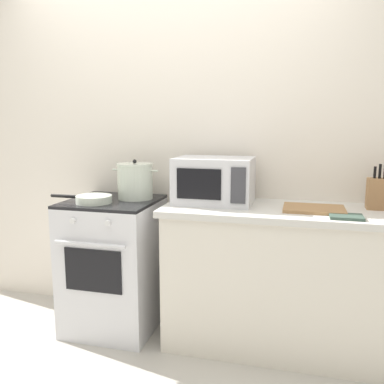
{
  "coord_description": "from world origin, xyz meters",
  "views": [
    {
      "loc": [
        0.89,
        -1.93,
        1.45
      ],
      "look_at": [
        0.22,
        0.6,
        1.0
      ],
      "focal_mm": 38.43,
      "sensor_mm": 36.0,
      "label": 1
    }
  ],
  "objects": [
    {
      "name": "cutting_board",
      "position": [
        0.98,
        0.6,
        0.93
      ],
      "size": [
        0.36,
        0.26,
        0.02
      ],
      "primitive_type": "cube",
      "color": "#997047",
      "rests_on": "countertop_right"
    },
    {
      "name": "microwave",
      "position": [
        0.35,
        0.68,
        1.07
      ],
      "size": [
        0.5,
        0.37,
        0.3
      ],
      "color": "silver",
      "rests_on": "countertop_right"
    },
    {
      "name": "oven_mitt",
      "position": [
        1.15,
        0.44,
        0.93
      ],
      "size": [
        0.18,
        0.14,
        0.02
      ],
      "primitive_type": "cube",
      "color": "#384C42",
      "rests_on": "countertop_right"
    },
    {
      "name": "lower_cabinet_right",
      "position": [
        0.9,
        0.62,
        0.44
      ],
      "size": [
        1.64,
        0.56,
        0.88
      ],
      "primitive_type": "cube",
      "color": "beige",
      "rests_on": "ground_plane"
    },
    {
      "name": "ground_plane",
      "position": [
        0.0,
        0.0,
        0.0
      ],
      "size": [
        10.0,
        10.0,
        0.0
      ],
      "primitive_type": "plane",
      "color": "#B2ADA3"
    },
    {
      "name": "back_wall",
      "position": [
        0.3,
        0.97,
        1.25
      ],
      "size": [
        4.4,
        0.1,
        2.5
      ],
      "primitive_type": "cube",
      "color": "silver",
      "rests_on": "ground_plane"
    },
    {
      "name": "frying_pan",
      "position": [
        -0.43,
        0.47,
        0.95
      ],
      "size": [
        0.44,
        0.24,
        0.05
      ],
      "color": "silver",
      "rests_on": "stove"
    },
    {
      "name": "stove",
      "position": [
        -0.35,
        0.6,
        0.46
      ],
      "size": [
        0.6,
        0.64,
        0.92
      ],
      "color": "silver",
      "rests_on": "ground_plane"
    },
    {
      "name": "knife_block",
      "position": [
        1.36,
        0.74,
        1.02
      ],
      "size": [
        0.13,
        0.1,
        0.28
      ],
      "color": "#997047",
      "rests_on": "countertop_right"
    },
    {
      "name": "countertop_right",
      "position": [
        0.9,
        0.62,
        0.9
      ],
      "size": [
        1.7,
        0.6,
        0.04
      ],
      "primitive_type": "cube",
      "color": "beige",
      "rests_on": "lower_cabinet_right"
    },
    {
      "name": "stock_pot",
      "position": [
        -0.21,
        0.69,
        1.04
      ],
      "size": [
        0.33,
        0.25,
        0.27
      ],
      "color": "silver",
      "rests_on": "stove"
    }
  ]
}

